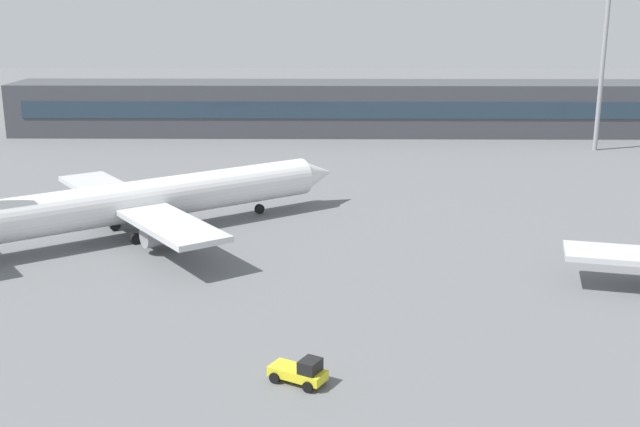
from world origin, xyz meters
TOP-DOWN VIEW (x-y plane):
  - ground_plane at (0.00, 40.00)m, footprint 400.00×400.00m
  - terminal_building at (0.00, 104.67)m, footprint 124.11×12.13m
  - airplane_mid at (-25.29, 43.16)m, footprint 39.47×30.77m
  - baggage_tug_yellow at (-8.56, 11.04)m, footprint 3.88×3.09m
  - floodlight_tower_west at (35.07, 89.43)m, footprint 3.20×0.80m

SIDE VIEW (x-z plane):
  - ground_plane at x=0.00m, z-range 0.00..0.00m
  - baggage_tug_yellow at x=-8.56m, z-range -0.08..1.67m
  - airplane_mid at x=-25.29m, z-range -2.23..9.20m
  - terminal_building at x=0.00m, z-range 0.00..9.00m
  - floodlight_tower_west at x=35.07m, z-range 2.03..28.47m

